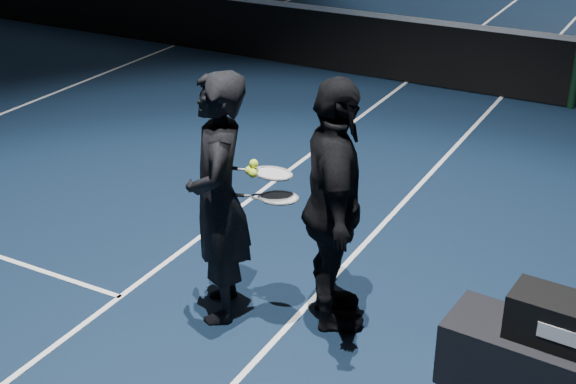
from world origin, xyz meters
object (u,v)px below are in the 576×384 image
at_px(player_b, 334,207).
at_px(player_a, 218,199).
at_px(racket_upper, 273,173).
at_px(racket_bag, 572,324).
at_px(racket_lower, 279,198).
at_px(player_bench, 563,374).
at_px(tennis_balls, 252,169).

bearing_deg(player_b, player_a, 78.31).
distance_m(player_b, racket_upper, 0.50).
bearing_deg(racket_bag, racket_lower, -175.77).
relative_size(player_a, racket_lower, 2.84).
bearing_deg(player_bench, racket_lower, -175.77).
bearing_deg(racket_lower, player_b, -0.00).
height_order(racket_lower, racket_upper, racket_upper).
xyz_separation_m(racket_upper, tennis_balls, (-0.12, -0.08, 0.04)).
bearing_deg(racket_lower, racket_upper, 141.34).
relative_size(racket_bag, player_b, 0.40).
bearing_deg(player_a, racket_lower, 79.38).
relative_size(racket_bag, player_a, 0.40).
bearing_deg(racket_bag, player_a, -172.32).
height_order(player_b, racket_upper, player_b).
bearing_deg(player_a, player_b, 79.38).
height_order(racket_bag, tennis_balls, tennis_balls).
distance_m(racket_upper, tennis_balls, 0.15).
distance_m(player_bench, racket_upper, 2.37).
xyz_separation_m(racket_lower, tennis_balls, (-0.19, -0.06, 0.21)).
bearing_deg(player_b, tennis_balls, 77.83).
distance_m(racket_bag, player_a, 2.56).
relative_size(player_a, racket_upper, 2.84).
bearing_deg(player_b, racket_bag, -125.99).
distance_m(racket_bag, player_b, 1.77).
relative_size(player_b, racket_upper, 2.84).
xyz_separation_m(player_bench, player_b, (-1.73, 0.14, 0.73)).
bearing_deg(racket_upper, racket_lower, -42.66).
distance_m(racket_bag, racket_lower, 2.15).
relative_size(player_b, racket_lower, 2.84).
height_order(player_b, tennis_balls, player_b).
relative_size(player_bench, racket_lower, 2.30).
bearing_deg(racket_upper, tennis_balls, -170.43).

